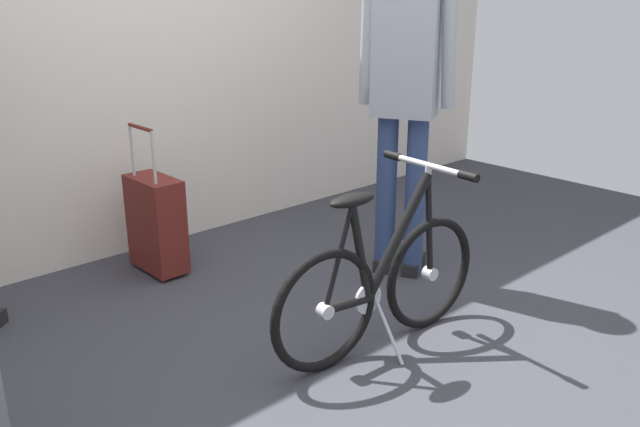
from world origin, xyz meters
name	(u,v)px	position (x,y,z in m)	size (l,w,h in m)	color
ground_plane	(358,349)	(0.00, 0.00, 0.00)	(6.40, 6.40, 0.00)	#38383F
back_wall	(135,1)	(0.00, 1.78, 1.44)	(6.40, 0.10, 2.88)	silver
folding_bike_foreground	(381,282)	(0.09, -0.04, 0.31)	(1.14, 0.53, 0.81)	black
visitor_near_wall	(405,81)	(0.77, 0.44, 1.06)	(0.37, 0.48, 1.81)	navy
rolling_suitcase	(156,223)	(-0.21, 1.35, 0.28)	(0.18, 0.36, 0.83)	maroon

